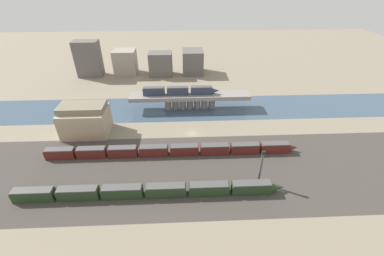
{
  "coord_description": "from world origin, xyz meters",
  "views": [
    {
      "loc": [
        -4.11,
        -91.51,
        61.69
      ],
      "look_at": [
        0.0,
        -0.7,
        3.14
      ],
      "focal_mm": 24.0,
      "sensor_mm": 36.0,
      "label": 1
    }
  ],
  "objects_px": {
    "train_yard_mid": "(172,150)",
    "signal_tower": "(261,167)",
    "train_yard_near": "(149,191)",
    "warehouse_building": "(85,120)",
    "train_on_bridge": "(180,91)"
  },
  "relations": [
    {
      "from": "train_yard_mid",
      "to": "signal_tower",
      "type": "xyz_separation_m",
      "value": [
        28.73,
        -16.35,
        4.69
      ]
    },
    {
      "from": "train_yard_near",
      "to": "warehouse_building",
      "type": "relative_size",
      "value": 4.48
    },
    {
      "from": "warehouse_building",
      "to": "signal_tower",
      "type": "height_order",
      "value": "warehouse_building"
    },
    {
      "from": "train_yard_near",
      "to": "train_yard_mid",
      "type": "height_order",
      "value": "train_yard_near"
    },
    {
      "from": "train_on_bridge",
      "to": "warehouse_building",
      "type": "xyz_separation_m",
      "value": [
        -40.13,
        -19.91,
        -3.39
      ]
    },
    {
      "from": "train_yard_mid",
      "to": "warehouse_building",
      "type": "relative_size",
      "value": 5.08
    },
    {
      "from": "train_on_bridge",
      "to": "train_yard_mid",
      "type": "bearing_deg",
      "value": -95.32
    },
    {
      "from": "train_yard_near",
      "to": "signal_tower",
      "type": "xyz_separation_m",
      "value": [
        35.62,
        3.97,
        4.68
      ]
    },
    {
      "from": "train_on_bridge",
      "to": "signal_tower",
      "type": "height_order",
      "value": "signal_tower"
    },
    {
      "from": "warehouse_building",
      "to": "signal_tower",
      "type": "distance_m",
      "value": 73.38
    },
    {
      "from": "train_yard_near",
      "to": "signal_tower",
      "type": "relative_size",
      "value": 6.38
    },
    {
      "from": "train_yard_mid",
      "to": "train_yard_near",
      "type": "bearing_deg",
      "value": -108.71
    },
    {
      "from": "train_yard_mid",
      "to": "signal_tower",
      "type": "height_order",
      "value": "signal_tower"
    },
    {
      "from": "train_yard_near",
      "to": "train_yard_mid",
      "type": "xyz_separation_m",
      "value": [
        6.88,
        20.33,
        -0.01
      ]
    },
    {
      "from": "warehouse_building",
      "to": "signal_tower",
      "type": "bearing_deg",
      "value": -26.9
    }
  ]
}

